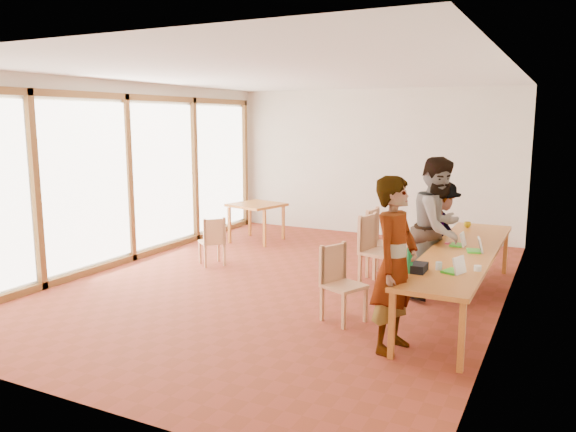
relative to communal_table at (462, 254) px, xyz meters
name	(u,v)px	position (x,y,z in m)	size (l,w,h in m)	color
ground	(286,282)	(-2.50, -0.01, -0.70)	(8.00, 8.00, 0.00)	maroon
wall_back	(373,163)	(-2.50, 3.99, 0.80)	(6.00, 0.10, 3.00)	#F1E2D0
wall_front	(63,230)	(-2.50, -4.01, 0.80)	(6.00, 0.10, 3.00)	#F1E2D0
wall_right	(508,194)	(0.50, -0.01, 0.80)	(0.10, 8.00, 3.00)	#F1E2D0
window_wall	(128,173)	(-5.46, -0.01, 0.80)	(0.10, 8.00, 3.00)	white
ceiling	(286,73)	(-2.50, -0.01, 2.32)	(6.00, 8.00, 0.04)	white
communal_table	(462,254)	(0.00, 0.00, 0.00)	(0.80, 4.00, 0.75)	orange
side_table	(257,208)	(-4.32, 2.29, -0.03)	(0.90, 0.90, 0.75)	orange
chair_near	(338,274)	(-1.24, -1.12, -0.14)	(0.56, 0.56, 0.49)	tan
chair_mid	(374,242)	(-1.32, 0.47, -0.07)	(0.57, 0.57, 0.55)	tan
chair_far	(379,235)	(-1.40, 0.97, -0.07)	(0.50, 0.50, 0.55)	tan
chair_empty	(409,241)	(-1.04, 1.36, -0.20)	(0.47, 0.47, 0.43)	tan
chair_spare	(213,236)	(-4.00, 0.31, -0.21)	(0.53, 0.53, 0.43)	tan
person_near	(395,265)	(-0.39, -1.70, 0.21)	(0.67, 0.44, 1.83)	gray
person_mid	(438,228)	(-0.38, 0.30, 0.25)	(0.92, 0.72, 1.90)	gray
person_far	(440,233)	(-0.47, 0.90, 0.06)	(0.99, 0.57, 1.53)	gray
laptop_near	(456,268)	(0.12, -1.14, 0.10)	(0.26, 0.27, 0.19)	green
laptop_mid	(477,248)	(0.17, -0.01, 0.10)	(0.24, 0.25, 0.19)	green
laptop_far	(460,242)	(-0.07, 0.23, 0.10)	(0.19, 0.22, 0.18)	green
yellow_mug	(467,225)	(-0.20, 1.60, 0.09)	(0.11, 0.11, 0.09)	#BFA00A
green_bottle	(410,261)	(-0.33, -1.36, 0.19)	(0.07, 0.07, 0.28)	#167C3A
clear_glass	(439,266)	(-0.07, -1.08, 0.09)	(0.07, 0.07, 0.09)	silver
condiment_cup	(478,268)	(0.32, -0.94, 0.08)	(0.08, 0.08, 0.06)	white
pink_phone	(447,243)	(-0.25, 0.30, 0.05)	(0.05, 0.10, 0.01)	#CD2E4C
black_pouch	(419,268)	(-0.25, -1.26, 0.09)	(0.16, 0.26, 0.09)	black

